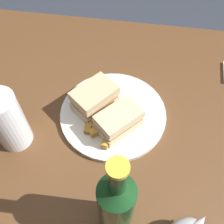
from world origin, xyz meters
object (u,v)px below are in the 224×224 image
object	(u,v)px
plate	(112,114)
sandwich_half_left	(95,98)
sandwich_half_right	(119,121)
cider_bottle	(116,205)
pint_glass	(9,124)

from	to	relation	value
plate	sandwich_half_left	world-z (taller)	sandwich_half_left
sandwich_half_right	cider_bottle	bearing A→B (deg)	-83.44
cider_bottle	sandwich_half_right	bearing A→B (deg)	96.56
plate	sandwich_half_left	distance (m)	0.06
cider_bottle	pint_glass	bearing A→B (deg)	150.49
cider_bottle	sandwich_half_left	bearing A→B (deg)	109.24
plate	sandwich_half_left	xyz separation A→B (m)	(-0.05, 0.01, 0.04)
sandwich_half_left	sandwich_half_right	size ratio (longest dim) A/B	1.05
sandwich_half_left	cider_bottle	world-z (taller)	cider_bottle
plate	cider_bottle	xyz separation A→B (m)	(0.05, -0.27, 0.11)
cider_bottle	plate	bearing A→B (deg)	100.45
sandwich_half_left	cider_bottle	bearing A→B (deg)	-70.76
pint_glass	sandwich_half_left	bearing A→B (deg)	34.14
pint_glass	cider_bottle	world-z (taller)	cider_bottle
sandwich_half_left	pint_glass	size ratio (longest dim) A/B	0.83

